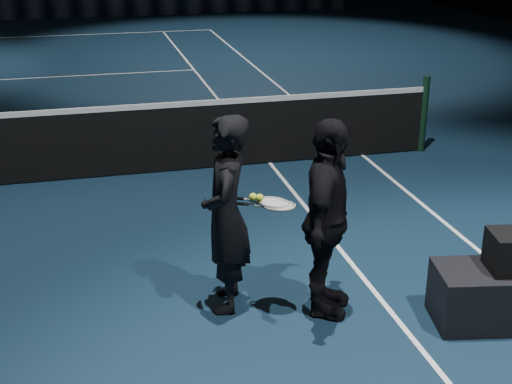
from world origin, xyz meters
TOP-DOWN VIEW (x-y plane):
  - net_post_right at (6.40, 0.00)m, footprint 0.10×0.10m
  - sponsor_backdrop at (0.00, 15.50)m, footprint 22.00×0.15m
  - player_a at (2.75, -3.60)m, footprint 0.56×0.72m
  - player_b at (3.55, -3.90)m, footprint 0.85×1.10m
  - racket_lower at (3.17, -3.76)m, footprint 0.71×0.45m
  - racket_upper at (3.14, -3.70)m, footprint 0.71×0.41m
  - tennis_balls at (2.99, -3.68)m, footprint 0.12×0.10m

SIDE VIEW (x-z plane):
  - sponsor_backdrop at x=0.00m, z-range 0.00..0.90m
  - net_post_right at x=6.40m, z-range 0.00..1.10m
  - player_a at x=2.75m, z-range 0.00..1.74m
  - player_b at x=3.55m, z-range 0.00..1.74m
  - racket_lower at x=3.17m, z-range 0.96..0.99m
  - racket_upper at x=3.14m, z-range 0.94..1.04m
  - tennis_balls at x=2.99m, z-range 1.00..1.12m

